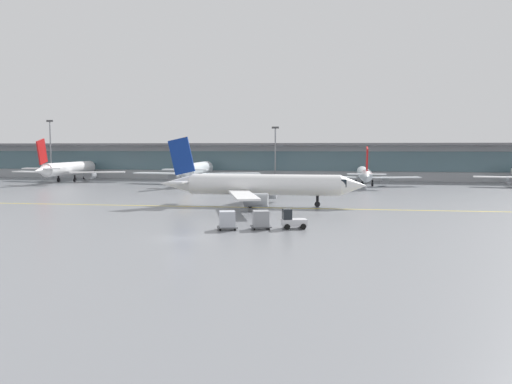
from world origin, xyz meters
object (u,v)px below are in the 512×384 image
object	(u,v)px
gate_airplane_2	(364,174)
cargo_dolly_lead	(261,219)
gate_airplane_0	(69,169)
baggage_tug	(292,220)
apron_light_mast_0	(51,147)
taxiing_regional_jet	(262,185)
cargo_dolly_trailing	(227,220)
gate_airplane_1	(197,170)
apron_light_mast_1	(275,151)

from	to	relation	value
gate_airplane_2	cargo_dolly_lead	distance (m)	64.45
gate_airplane_0	baggage_tug	xyz separation A→B (m)	(62.34, -64.92, -2.26)
gate_airplane_0	baggage_tug	world-z (taller)	gate_airplane_0
baggage_tug	cargo_dolly_lead	distance (m)	3.29
gate_airplane_2	apron_light_mast_0	size ratio (longest dim) A/B	1.66
apron_light_mast_0	gate_airplane_0	bearing A→B (deg)	-39.76
baggage_tug	apron_light_mast_0	bearing A→B (deg)	118.55
taxiing_regional_jet	gate_airplane_2	bearing A→B (deg)	67.64
gate_airplane_0	cargo_dolly_trailing	world-z (taller)	gate_airplane_0
gate_airplane_2	baggage_tug	xyz separation A→B (m)	(-10.00, -62.16, -1.72)
gate_airplane_2	cargo_dolly_trailing	size ratio (longest dim) A/B	10.65
gate_airplane_1	baggage_tug	distance (m)	69.11
gate_airplane_0	gate_airplane_1	xyz separation A→B (m)	(33.83, -2.00, 0.08)
baggage_tug	gate_airplane_2	bearing A→B (deg)	64.77
gate_airplane_0	gate_airplane_2	size ratio (longest dim) A/B	1.21
apron_light_mast_1	gate_airplane_1	bearing A→B (deg)	-142.49
gate_airplane_1	baggage_tug	world-z (taller)	gate_airplane_1
taxiing_regional_jet	apron_light_mast_0	size ratio (longest dim) A/B	1.92
taxiing_regional_jet	cargo_dolly_lead	xyz separation A→B (m)	(3.15, -20.66, -1.97)
gate_airplane_1	cargo_dolly_trailing	world-z (taller)	gate_airplane_1
gate_airplane_1	taxiing_regional_jet	world-z (taller)	gate_airplane_1
gate_airplane_1	apron_light_mast_1	world-z (taller)	apron_light_mast_1
gate_airplane_1	cargo_dolly_trailing	size ratio (longest dim) A/B	13.22
taxiing_regional_jet	apron_light_mast_0	bearing A→B (deg)	139.67
gate_airplane_1	cargo_dolly_trailing	distance (m)	68.46
gate_airplane_2	apron_light_mast_0	world-z (taller)	apron_light_mast_0
gate_airplane_0	apron_light_mast_0	bearing A→B (deg)	47.30
gate_airplane_1	apron_light_mast_0	bearing A→B (deg)	72.32
gate_airplane_0	gate_airplane_1	bearing A→B (deg)	-96.33
gate_airplane_2	taxiing_regional_jet	bearing A→B (deg)	158.47
cargo_dolly_lead	apron_light_mast_1	size ratio (longest dim) A/B	0.18
gate_airplane_1	apron_light_mast_1	bearing A→B (deg)	-56.97
apron_light_mast_0	apron_light_mast_1	xyz separation A→B (m)	(60.62, 2.67, -1.04)
apron_light_mast_0	cargo_dolly_lead	bearing A→B (deg)	-46.99
apron_light_mast_0	apron_light_mast_1	distance (m)	60.69
cargo_dolly_lead	cargo_dolly_trailing	distance (m)	3.51
cargo_dolly_lead	baggage_tug	bearing A→B (deg)	-0.00
cargo_dolly_lead	apron_light_mast_0	bearing A→B (deg)	116.92
cargo_dolly_trailing	apron_light_mast_0	world-z (taller)	apron_light_mast_0
taxiing_regional_jet	apron_light_mast_1	xyz separation A→B (m)	(-5.35, 56.10, 4.54)
cargo_dolly_trailing	apron_light_mast_1	bearing A→B (deg)	77.68
gate_airplane_1	apron_light_mast_1	size ratio (longest dim) A/B	2.36
cargo_dolly_trailing	gate_airplane_1	bearing A→B (deg)	92.65
gate_airplane_0	baggage_tug	distance (m)	90.03
gate_airplane_0	apron_light_mast_0	world-z (taller)	apron_light_mast_0
cargo_dolly_trailing	apron_light_mast_1	size ratio (longest dim) A/B	0.18
gate_airplane_1	cargo_dolly_lead	distance (m)	68.71
gate_airplane_0	baggage_tug	size ratio (longest dim) A/B	10.99
taxiing_regional_jet	apron_light_mast_0	world-z (taller)	apron_light_mast_0
taxiing_regional_jet	baggage_tug	distance (m)	20.84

